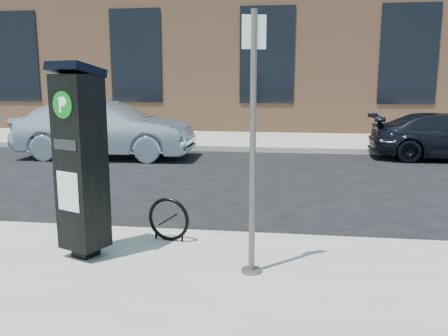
% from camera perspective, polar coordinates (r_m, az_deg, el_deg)
% --- Properties ---
extents(ground, '(120.00, 120.00, 0.00)m').
position_cam_1_polar(ground, '(6.39, -0.85, -8.98)').
color(ground, black).
rests_on(ground, ground).
extents(sidewalk_far, '(60.00, 12.00, 0.15)m').
position_cam_1_polar(sidewalk_far, '(20.07, 5.33, 4.72)').
color(sidewalk_far, gray).
rests_on(sidewalk_far, ground).
extents(curb_near, '(60.00, 0.12, 0.16)m').
position_cam_1_polar(curb_near, '(6.34, -0.88, -8.40)').
color(curb_near, '#9E9B93').
rests_on(curb_near, ground).
extents(curb_far, '(60.00, 0.12, 0.16)m').
position_cam_1_polar(curb_far, '(14.14, 4.16, 2.24)').
color(curb_far, '#9E9B93').
rests_on(curb_far, ground).
extents(building, '(28.00, 10.05, 8.25)m').
position_cam_1_polar(building, '(23.04, 5.89, 15.62)').
color(building, '#996645').
rests_on(building, ground).
extents(parking_kiosk, '(0.64, 0.60, 2.18)m').
position_cam_1_polar(parking_kiosk, '(5.47, -16.87, 0.98)').
color(parking_kiosk, black).
rests_on(parking_kiosk, sidewalk_near).
extents(sign_pole, '(0.23, 0.21, 2.65)m').
position_cam_1_polar(sign_pole, '(4.75, 3.47, 2.41)').
color(sign_pole, '#5D5952').
rests_on(sign_pole, sidewalk_near).
extents(bike_rack, '(0.55, 0.16, 0.56)m').
position_cam_1_polar(bike_rack, '(5.99, -6.68, -6.16)').
color(bike_rack, black).
rests_on(bike_rack, sidewalk_near).
extents(car_silver, '(4.81, 1.81, 1.57)m').
position_cam_1_polar(car_silver, '(13.39, -14.07, 4.53)').
color(car_silver, '#8498A9').
rests_on(car_silver, ground).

